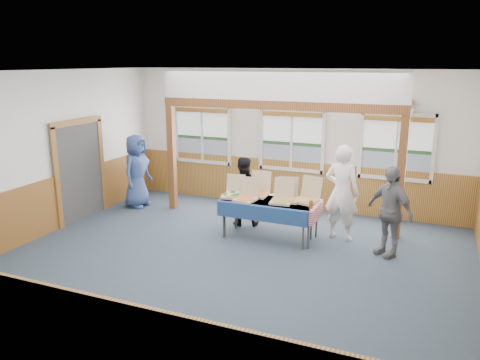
# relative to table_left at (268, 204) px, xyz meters

# --- Properties ---
(floor) EXTENTS (8.00, 8.00, 0.00)m
(floor) POSITION_rel_table_left_xyz_m (-0.18, -1.30, -0.70)
(floor) COLOR #273140
(floor) RESTS_ON ground
(ceiling) EXTENTS (8.00, 8.00, 0.00)m
(ceiling) POSITION_rel_table_left_xyz_m (-0.18, -1.30, 2.50)
(ceiling) COLOR white
(ceiling) RESTS_ON wall_back
(wall_back) EXTENTS (8.00, 0.00, 8.00)m
(wall_back) POSITION_rel_table_left_xyz_m (-0.18, 2.20, 0.90)
(wall_back) COLOR silver
(wall_back) RESTS_ON floor
(wall_front) EXTENTS (8.00, 0.00, 8.00)m
(wall_front) POSITION_rel_table_left_xyz_m (-0.18, -4.80, 0.90)
(wall_front) COLOR silver
(wall_front) RESTS_ON floor
(wall_left) EXTENTS (0.00, 8.00, 8.00)m
(wall_left) POSITION_rel_table_left_xyz_m (-4.18, -1.30, 0.90)
(wall_left) COLOR silver
(wall_left) RESTS_ON floor
(wainscot_back) EXTENTS (7.98, 0.05, 1.10)m
(wainscot_back) POSITION_rel_table_left_xyz_m (-0.18, 2.17, -0.15)
(wainscot_back) COLOR brown
(wainscot_back) RESTS_ON floor
(wainscot_front) EXTENTS (7.98, 0.05, 1.10)m
(wainscot_front) POSITION_rel_table_left_xyz_m (-0.18, -4.78, -0.15)
(wainscot_front) COLOR brown
(wainscot_front) RESTS_ON floor
(wainscot_left) EXTENTS (0.05, 6.98, 1.10)m
(wainscot_left) POSITION_rel_table_left_xyz_m (-4.16, -1.30, -0.15)
(wainscot_left) COLOR brown
(wainscot_left) RESTS_ON floor
(cased_opening) EXTENTS (0.06, 1.30, 2.10)m
(cased_opening) POSITION_rel_table_left_xyz_m (-4.14, -0.40, 0.35)
(cased_opening) COLOR #373737
(cased_opening) RESTS_ON wall_left
(window_left) EXTENTS (1.56, 0.10, 1.46)m
(window_left) POSITION_rel_table_left_xyz_m (-2.48, 2.15, 0.98)
(window_left) COLOR silver
(window_left) RESTS_ON wall_back
(window_mid) EXTENTS (1.56, 0.10, 1.46)m
(window_mid) POSITION_rel_table_left_xyz_m (-0.18, 2.15, 0.98)
(window_mid) COLOR silver
(window_mid) RESTS_ON wall_back
(window_right) EXTENTS (1.56, 0.10, 1.46)m
(window_right) POSITION_rel_table_left_xyz_m (2.12, 2.15, 0.98)
(window_right) COLOR silver
(window_right) RESTS_ON wall_back
(post_left) EXTENTS (0.15, 0.15, 2.40)m
(post_left) POSITION_rel_table_left_xyz_m (-2.68, 1.00, 0.50)
(post_left) COLOR #5A3414
(post_left) RESTS_ON floor
(post_right) EXTENTS (0.15, 0.15, 2.40)m
(post_right) POSITION_rel_table_left_xyz_m (2.32, 1.00, 0.50)
(post_right) COLOR #5A3414
(post_right) RESTS_ON floor
(cross_beam) EXTENTS (5.15, 0.18, 0.18)m
(cross_beam) POSITION_rel_table_left_xyz_m (-0.18, 1.00, 1.79)
(cross_beam) COLOR #5A3414
(cross_beam) RESTS_ON post_left
(table_left) EXTENTS (1.91, 1.23, 0.76)m
(table_left) POSITION_rel_table_left_xyz_m (0.00, 0.00, 0.00)
(table_left) COLOR #373737
(table_left) RESTS_ON floor
(table_right) EXTENTS (2.00, 1.24, 0.76)m
(table_right) POSITION_rel_table_left_xyz_m (0.03, 0.10, 0.00)
(table_right) COLOR #373737
(table_right) RESTS_ON floor
(pizza_box_a) EXTENTS (0.43, 0.50, 0.41)m
(pizza_box_a) POSITION_rel_table_left_xyz_m (-0.39, -0.11, 0.12)
(pizza_box_a) COLOR tan
(pizza_box_a) RESTS_ON table_left
(pizza_box_b) EXTENTS (0.48, 0.54, 0.42)m
(pizza_box_b) POSITION_rel_table_left_xyz_m (0.34, 0.16, 0.12)
(pizza_box_b) COLOR tan
(pizza_box_b) RESTS_ON table_left
(pizza_box_c) EXTENTS (0.42, 0.50, 0.41)m
(pizza_box_c) POSITION_rel_table_left_xyz_m (-0.73, 0.00, 0.12)
(pizza_box_c) COLOR tan
(pizza_box_c) RESTS_ON table_right
(pizza_box_d) EXTENTS (0.42, 0.51, 0.46)m
(pizza_box_d) POSITION_rel_table_left_xyz_m (-0.32, 0.30, 0.13)
(pizza_box_d) COLOR tan
(pizza_box_d) RESTS_ON table_right
(pizza_box_e) EXTENTS (0.43, 0.51, 0.43)m
(pizza_box_e) POSITION_rel_table_left_xyz_m (0.28, 0.03, 0.13)
(pizza_box_e) COLOR tan
(pizza_box_e) RESTS_ON table_right
(pizza_box_f) EXTENTS (0.53, 0.59, 0.45)m
(pizza_box_f) POSITION_rel_table_left_xyz_m (0.69, 0.24, 0.13)
(pizza_box_f) COLOR tan
(pizza_box_f) RESTS_ON table_right
(veggie_tray) EXTENTS (0.43, 0.43, 0.10)m
(veggie_tray) POSITION_rel_table_left_xyz_m (-0.75, -0.00, 0.09)
(veggie_tray) COLOR black
(veggie_tray) RESTS_ON table_left
(drink_glass) EXTENTS (0.07, 0.07, 0.15)m
(drink_glass) POSITION_rel_table_left_xyz_m (0.88, -0.15, 0.13)
(drink_glass) COLOR brown
(drink_glass) RESTS_ON table_right
(woman_white) EXTENTS (0.75, 0.57, 1.86)m
(woman_white) POSITION_rel_table_left_xyz_m (1.31, 0.54, 0.23)
(woman_white) COLOR white
(woman_white) RESTS_ON floor
(woman_black) EXTENTS (0.86, 0.77, 1.45)m
(woman_black) POSITION_rel_table_left_xyz_m (-0.75, 0.57, 0.03)
(woman_black) COLOR black
(woman_black) RESTS_ON floor
(man_blue) EXTENTS (0.56, 0.85, 1.72)m
(man_blue) POSITION_rel_table_left_xyz_m (-3.53, 0.80, 0.16)
(man_blue) COLOR #364D87
(man_blue) RESTS_ON floor
(person_grey) EXTENTS (1.00, 0.87, 1.62)m
(person_grey) POSITION_rel_table_left_xyz_m (2.23, 0.08, 0.11)
(person_grey) COLOR slate
(person_grey) RESTS_ON floor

